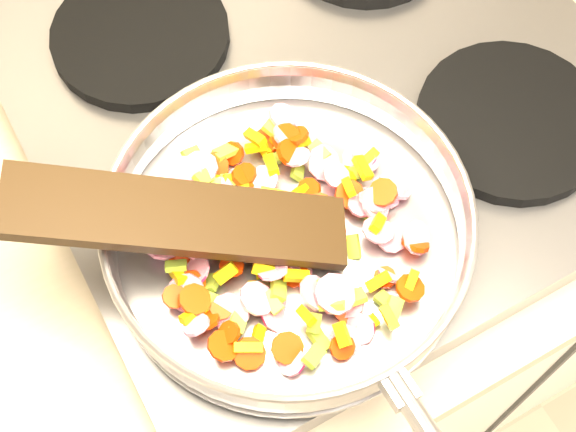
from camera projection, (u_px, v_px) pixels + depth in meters
cooktop at (319, 93)px, 0.85m from camera, size 0.60×0.60×0.04m
grate_fl at (265, 244)px, 0.74m from camera, size 0.19×0.19×0.02m
grate_fr at (511, 121)px, 0.80m from camera, size 0.19×0.19×0.02m
grate_bl at (140, 35)px, 0.85m from camera, size 0.19×0.19×0.02m
saute_pan at (289, 229)px, 0.70m from camera, size 0.37×0.53×0.06m
vegetable_heap at (279, 230)px, 0.72m from camera, size 0.26×0.25×0.05m
wooden_spatula at (180, 217)px, 0.67m from camera, size 0.28×0.19×0.09m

